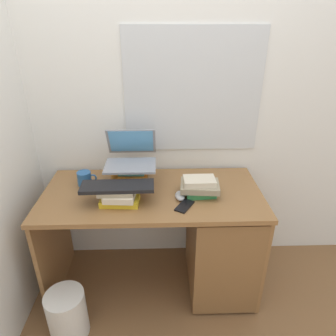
{
  "coord_description": "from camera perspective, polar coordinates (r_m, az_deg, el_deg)",
  "views": [
    {
      "loc": [
        0.05,
        -1.64,
        1.73
      ],
      "look_at": [
        0.1,
        -0.03,
        0.94
      ],
      "focal_mm": 32.25,
      "sensor_mm": 36.0,
      "label": 1
    }
  ],
  "objects": [
    {
      "name": "laptop",
      "position": [
        1.95,
        -7.04,
        2.41
      ],
      "size": [
        0.32,
        0.31,
        0.21
      ],
      "color": "gray",
      "rests_on": "book_stack_tall"
    },
    {
      "name": "cell_phone",
      "position": [
        1.76,
        3.15,
        -7.16
      ],
      "size": [
        0.13,
        0.15,
        0.01
      ],
      "primitive_type": "cube",
      "rotation": [
        0.0,
        0.0,
        -0.54
      ],
      "color": "black",
      "rests_on": "desk"
    },
    {
      "name": "book_stack_keyboard_riser",
      "position": [
        1.79,
        -9.22,
        -5.18
      ],
      "size": [
        0.23,
        0.18,
        0.1
      ],
      "color": "yellow",
      "rests_on": "desk"
    },
    {
      "name": "mug",
      "position": [
        2.03,
        -15.48,
        -1.92
      ],
      "size": [
        0.13,
        0.09,
        0.09
      ],
      "color": "#265999",
      "rests_on": "desk"
    },
    {
      "name": "keyboard",
      "position": [
        1.76,
        -9.54,
        -3.46
      ],
      "size": [
        0.42,
        0.15,
        0.02
      ],
      "primitive_type": "cube",
      "rotation": [
        0.0,
        0.0,
        0.02
      ],
      "color": "black",
      "rests_on": "book_stack_keyboard_riser"
    },
    {
      "name": "ground_plane",
      "position": [
        2.38,
        -2.57,
        -20.43
      ],
      "size": [
        6.0,
        6.0,
        0.0
      ],
      "primitive_type": "plane",
      "color": "brown"
    },
    {
      "name": "computer_mouse",
      "position": [
        1.83,
        2.31,
        -5.24
      ],
      "size": [
        0.06,
        0.1,
        0.04
      ],
      "primitive_type": "ellipsoid",
      "color": "#A5A8AD",
      "rests_on": "desk"
    },
    {
      "name": "desk",
      "position": [
        2.1,
        6.96,
        -12.82
      ],
      "size": [
        1.37,
        0.65,
        0.76
      ],
      "color": "olive",
      "rests_on": "ground"
    },
    {
      "name": "wastebasket",
      "position": [
        2.08,
        -18.49,
        -24.71
      ],
      "size": [
        0.23,
        0.23,
        0.31
      ],
      "primitive_type": "cylinder",
      "color": "silver",
      "rests_on": "ground"
    },
    {
      "name": "wall_back",
      "position": [
        2.05,
        -3.12,
        14.1
      ],
      "size": [
        6.0,
        0.06,
        2.6
      ],
      "color": "white",
      "rests_on": "ground"
    },
    {
      "name": "book_stack_tall",
      "position": [
        1.95,
        -6.95,
        -1.73
      ],
      "size": [
        0.24,
        0.21,
        0.14
      ],
      "color": "#B22D33",
      "rests_on": "desk"
    },
    {
      "name": "book_stack_side",
      "position": [
        1.86,
        5.99,
        -3.46
      ],
      "size": [
        0.25,
        0.2,
        0.11
      ],
      "color": "#338C4C",
      "rests_on": "desk"
    }
  ]
}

